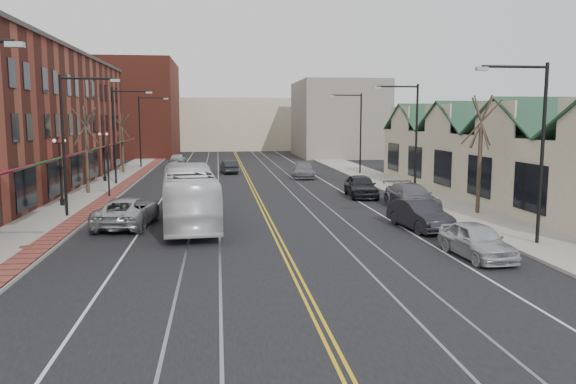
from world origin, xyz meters
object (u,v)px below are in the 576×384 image
object	(u,v)px
parked_suv	(127,212)
parked_car_b	(420,215)
transit_bus	(189,196)
parked_car_c	(411,197)
parked_car_a	(477,240)
parked_car_d	(361,186)

from	to	relation	value
parked_suv	parked_car_b	bearing A→B (deg)	175.03
transit_bus	parked_car_c	distance (m)	14.10
parked_suv	parked_car_b	xyz separation A→B (m)	(15.17, -2.71, -0.02)
transit_bus	parked_car_b	world-z (taller)	transit_bus
parked_car_c	parked_suv	bearing A→B (deg)	-170.61
parked_car_a	parked_car_b	size ratio (longest dim) A/B	0.92
parked_suv	parked_car_c	size ratio (longest dim) A/B	1.03
parked_car_b	parked_car_d	distance (m)	11.96
transit_bus	parked_car_c	size ratio (longest dim) A/B	2.04
transit_bus	parked_car_a	xyz separation A→B (m)	(12.14, -8.85, -0.83)
parked_car_a	parked_car_d	world-z (taller)	parked_car_d
parked_car_d	parked_suv	bearing A→B (deg)	-145.35
transit_bus	parked_car_b	size ratio (longest dim) A/B	2.40
parked_car_b	parked_car_c	size ratio (longest dim) A/B	0.85
parked_car_b	parked_car_d	xyz separation A→B (m)	(-0.03, 11.96, 0.05)
parked_car_b	parked_car_c	world-z (taller)	parked_car_c
parked_suv	parked_car_b	size ratio (longest dim) A/B	1.21
transit_bus	parked_car_a	distance (m)	15.05
transit_bus	parked_car_b	distance (m)	12.27
parked_car_c	parked_car_b	bearing A→B (deg)	-108.21
parked_car_a	parked_car_b	xyz separation A→B (m)	(-0.25, 5.96, 0.03)
parked_suv	parked_car_c	distance (m)	17.30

